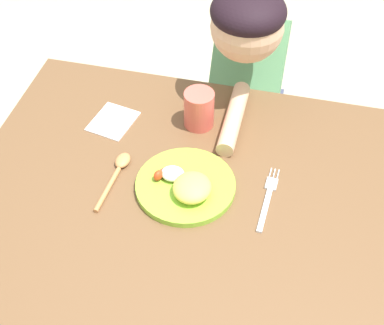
{
  "coord_description": "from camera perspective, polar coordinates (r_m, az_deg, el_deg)",
  "views": [
    {
      "loc": [
        0.15,
        -0.84,
        1.76
      ],
      "look_at": [
        -0.07,
        0.08,
        0.76
      ],
      "focal_mm": 53.14,
      "sensor_mm": 36.0,
      "label": 1
    }
  ],
  "objects": [
    {
      "name": "fork",
      "position": [
        1.33,
        7.6,
        -3.61
      ],
      "size": [
        0.03,
        0.2,
        0.01
      ],
      "rotation": [
        0.0,
        0.0,
        1.52
      ],
      "color": "silver",
      "rests_on": "dining_table"
    },
    {
      "name": "person",
      "position": [
        1.77,
        5.45,
        5.3
      ],
      "size": [
        0.21,
        0.5,
        1.05
      ],
      "rotation": [
        0.0,
        0.0,
        3.14
      ],
      "color": "#3F4460",
      "rests_on": "ground_plane"
    },
    {
      "name": "dining_table",
      "position": [
        1.41,
        1.99,
        -6.28
      ],
      "size": [
        1.18,
        0.82,
        0.74
      ],
      "color": "brown",
      "rests_on": "ground_plane"
    },
    {
      "name": "plate",
      "position": [
        1.33,
        -0.61,
        -2.3
      ],
      "size": [
        0.24,
        0.24,
        0.06
      ],
      "color": "#89C835",
      "rests_on": "dining_table"
    },
    {
      "name": "napkin",
      "position": [
        1.52,
        -7.94,
        4.12
      ],
      "size": [
        0.12,
        0.14,
        0.0
      ],
      "primitive_type": "cube",
      "rotation": [
        0.0,
        0.0,
        -0.2
      ],
      "color": "white",
      "rests_on": "dining_table"
    },
    {
      "name": "spoon",
      "position": [
        1.38,
        -7.49,
        -0.8
      ],
      "size": [
        0.04,
        0.19,
        0.02
      ],
      "rotation": [
        0.0,
        0.0,
        1.5
      ],
      "color": "#C0814B",
      "rests_on": "dining_table"
    },
    {
      "name": "drinking_cup",
      "position": [
        1.47,
        0.71,
        5.39
      ],
      "size": [
        0.08,
        0.08,
        0.1
      ],
      "primitive_type": "cylinder",
      "color": "#DD5B4E",
      "rests_on": "dining_table"
    }
  ]
}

